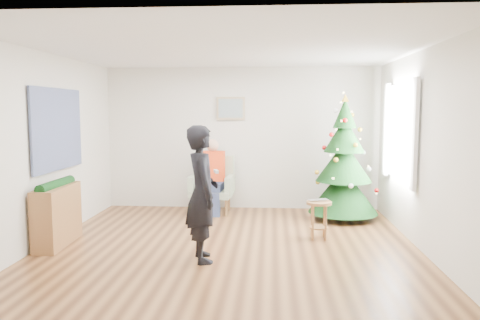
# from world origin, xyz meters

# --- Properties ---
(floor) EXTENTS (5.00, 5.00, 0.00)m
(floor) POSITION_xyz_m (0.00, 0.00, 0.00)
(floor) COLOR brown
(floor) RESTS_ON ground
(ceiling) EXTENTS (5.00, 5.00, 0.00)m
(ceiling) POSITION_xyz_m (0.00, 0.00, 2.60)
(ceiling) COLOR white
(ceiling) RESTS_ON wall_back
(wall_back) EXTENTS (5.00, 0.00, 5.00)m
(wall_back) POSITION_xyz_m (0.00, 2.50, 1.30)
(wall_back) COLOR silver
(wall_back) RESTS_ON floor
(wall_front) EXTENTS (5.00, 0.00, 5.00)m
(wall_front) POSITION_xyz_m (0.00, -2.50, 1.30)
(wall_front) COLOR silver
(wall_front) RESTS_ON floor
(wall_left) EXTENTS (0.00, 5.00, 5.00)m
(wall_left) POSITION_xyz_m (-2.50, 0.00, 1.30)
(wall_left) COLOR silver
(wall_left) RESTS_ON floor
(wall_right) EXTENTS (0.00, 5.00, 5.00)m
(wall_right) POSITION_xyz_m (2.50, 0.00, 1.30)
(wall_right) COLOR silver
(wall_right) RESTS_ON floor
(window_panel) EXTENTS (0.04, 1.30, 1.40)m
(window_panel) POSITION_xyz_m (2.47, 1.00, 1.50)
(window_panel) COLOR white
(window_panel) RESTS_ON wall_right
(curtains) EXTENTS (0.05, 1.75, 1.50)m
(curtains) POSITION_xyz_m (2.44, 1.00, 1.50)
(curtains) COLOR white
(curtains) RESTS_ON wall_right
(christmas_tree) EXTENTS (1.15, 1.15, 2.08)m
(christmas_tree) POSITION_xyz_m (1.75, 1.69, 0.94)
(christmas_tree) COLOR #3F2816
(christmas_tree) RESTS_ON floor
(stool) EXTENTS (0.36, 0.36, 0.54)m
(stool) POSITION_xyz_m (1.23, 0.45, 0.27)
(stool) COLOR brown
(stool) RESTS_ON floor
(laptop) EXTENTS (0.34, 0.28, 0.02)m
(laptop) POSITION_xyz_m (1.23, 0.45, 0.55)
(laptop) COLOR silver
(laptop) RESTS_ON stool
(armchair) EXTENTS (0.79, 0.73, 1.00)m
(armchair) POSITION_xyz_m (-0.49, 2.06, 0.37)
(armchair) COLOR #95A787
(armchair) RESTS_ON floor
(seated_person) EXTENTS (0.43, 0.62, 1.30)m
(seated_person) POSITION_xyz_m (-0.50, 2.01, 0.67)
(seated_person) COLOR navy
(seated_person) RESTS_ON armchair
(standing_man) EXTENTS (0.56, 0.69, 1.64)m
(standing_man) POSITION_xyz_m (-0.27, -0.62, 0.82)
(standing_man) COLOR black
(standing_man) RESTS_ON floor
(game_controller) EXTENTS (0.07, 0.13, 0.04)m
(game_controller) POSITION_xyz_m (-0.10, -0.65, 1.09)
(game_controller) COLOR white
(game_controller) RESTS_ON standing_man
(console) EXTENTS (0.34, 1.01, 0.80)m
(console) POSITION_xyz_m (-2.33, -0.10, 0.40)
(console) COLOR brown
(console) RESTS_ON floor
(garland) EXTENTS (0.14, 0.90, 0.14)m
(garland) POSITION_xyz_m (-2.33, -0.10, 0.82)
(garland) COLOR black
(garland) RESTS_ON console
(tapestry) EXTENTS (0.03, 1.50, 1.15)m
(tapestry) POSITION_xyz_m (-2.46, 0.30, 1.55)
(tapestry) COLOR black
(tapestry) RESTS_ON wall_left
(framed_picture) EXTENTS (0.52, 0.05, 0.42)m
(framed_picture) POSITION_xyz_m (-0.20, 2.46, 1.85)
(framed_picture) COLOR tan
(framed_picture) RESTS_ON wall_back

